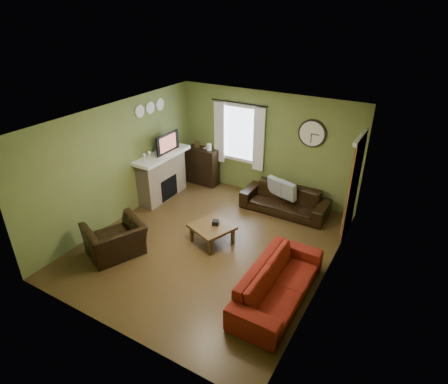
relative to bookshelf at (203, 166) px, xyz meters
The scene contains 31 objects.
floor 2.92m from the bookshelf, 54.23° to the right, with size 4.60×5.20×0.00m, color #4B351A.
ceiling 3.56m from the bookshelf, 54.23° to the right, with size 4.60×5.20×0.00m, color white.
wall_left 2.54m from the bookshelf, 104.89° to the right, with size 0.00×5.20×2.60m, color olive.
wall_right 4.68m from the bookshelf, 30.37° to the right, with size 0.00×5.20×2.60m, color olive.
wall_back 1.88m from the bookshelf, ahead, with size 4.60×0.00×2.60m, color olive.
wall_front 5.27m from the bookshelf, 71.19° to the right, with size 4.60×0.00×2.60m, color olive.
fireplace 1.26m from the bookshelf, 109.56° to the right, with size 0.40×1.40×1.10m, color tan.
firebox 1.22m from the bookshelf, 101.02° to the right, with size 0.04×0.60×0.55m, color black.
mantel 1.40m from the bookshelf, 108.26° to the right, with size 0.58×1.60×0.08m, color white.
tv 1.39m from the bookshelf, 109.73° to the right, with size 0.60×0.08×0.35m, color black.
tv_screen 1.41m from the bookshelf, 105.70° to the right, with size 0.02×0.62×0.36m, color #994C3F.
medallion_left 2.41m from the bookshelf, 111.39° to the right, with size 0.28×0.28×0.03m, color white.
medallion_mid 2.20m from the bookshelf, 116.91° to the right, with size 0.28×0.28×0.03m, color white.
medallion_right 2.03m from the bookshelf, 125.80° to the right, with size 0.28×0.28×0.03m, color white.
window_pane 1.43m from the bookshelf, 14.20° to the left, with size 1.00×0.02×1.30m, color silver, non-canonical shape.
curtain_rod 2.03m from the bookshelf, ahead, with size 0.03×0.03×1.50m, color black.
curtain_left 1.06m from the bookshelf, 18.98° to the left, with size 0.28×0.04×1.55m, color white.
curtain_right 1.81m from the bookshelf, ahead, with size 0.28×0.04×1.55m, color white.
wall_clock 3.08m from the bookshelf, ahead, with size 0.64×0.06×0.64m, color white, non-canonical shape.
door 4.02m from the bookshelf, ahead, with size 0.05×0.90×2.10m, color brown.
bookshelf is the anchor object (origin of this frame).
book 0.48m from the bookshelf, 79.54° to the left, with size 0.15×0.20×0.02m, color #523A1C.
sofa_brown 2.50m from the bookshelf, ahead, with size 2.00×0.78×0.59m, color black.
pillow_left 2.53m from the bookshelf, ahead, with size 0.43×0.13×0.43m, color #8D959B.
pillow_right 2.20m from the bookshelf, ahead, with size 0.41×0.12×0.41m, color #8D959B.
sofa_red 4.62m from the bookshelf, 41.39° to the right, with size 2.17×0.85×0.63m, color maroon.
armchair 3.53m from the bookshelf, 85.47° to the right, with size 1.04×0.91×0.67m, color black.
coffee_table 2.81m from the bookshelf, 53.14° to the right, with size 0.75×0.75×0.40m, color #523A1C, non-canonical shape.
tissue_box 2.78m from the bookshelf, 51.58° to the right, with size 0.13×0.13×0.10m, color black.
wine_glass_a 1.98m from the bookshelf, 101.76° to the right, with size 0.07×0.07×0.21m, color white, non-canonical shape.
wine_glass_b 1.83m from the bookshelf, 102.95° to the right, with size 0.07×0.07×0.20m, color white, non-canonical shape.
Camera 1 is at (3.40, -5.28, 4.46)m, focal length 30.00 mm.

